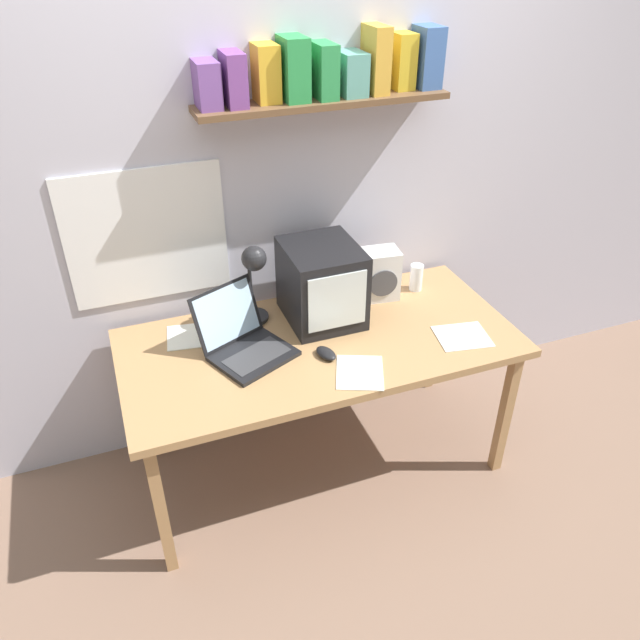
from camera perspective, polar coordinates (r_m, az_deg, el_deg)
name	(u,v)px	position (r m, az deg, el deg)	size (l,w,h in m)	color
ground_plane	(320,460)	(3.08, 0.00, -12.72)	(12.00, 12.00, 0.00)	#826552
back_wall	(283,167)	(2.72, -3.42, 13.78)	(5.60, 0.24, 2.60)	silver
corner_desk	(320,351)	(2.65, 0.00, -2.82)	(1.65, 0.78, 0.71)	#AD8151
crt_monitor	(322,283)	(2.67, 0.16, 3.38)	(0.31, 0.36, 0.34)	black
laptop	(242,338)	(2.54, -7.15, -1.60)	(0.41, 0.42, 0.25)	black
desk_lamp	(253,272)	(2.60, -6.10, 4.36)	(0.14, 0.18, 0.38)	#232326
juice_glass	(416,279)	(2.97, 8.78, 3.77)	(0.06, 0.06, 0.13)	white
space_heater	(379,274)	(2.86, 5.41, 4.19)	(0.19, 0.15, 0.24)	white
computer_mouse	(326,353)	(2.51, 0.55, -3.06)	(0.09, 0.12, 0.03)	black
printed_handout	(462,336)	(2.70, 12.88, -1.47)	(0.25, 0.22, 0.00)	white
loose_paper_near_monitor	(191,336)	(2.69, -11.73, -1.44)	(0.22, 0.21, 0.00)	white
loose_paper_near_laptop	(360,372)	(2.44, 3.65, -4.81)	(0.25, 0.27, 0.00)	white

